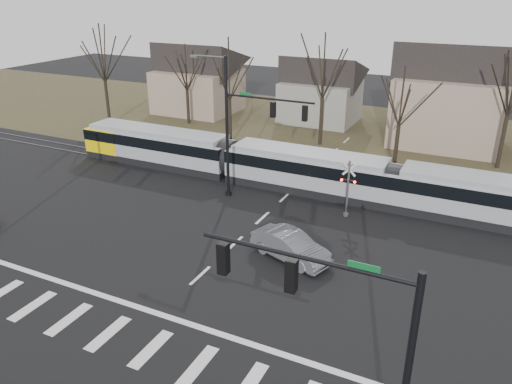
% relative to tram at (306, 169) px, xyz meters
% --- Properties ---
extents(ground, '(140.00, 140.00, 0.00)m').
position_rel_tram_xyz_m(ground, '(-0.80, -16.00, -1.70)').
color(ground, black).
extents(grass_verge, '(140.00, 28.00, 0.01)m').
position_rel_tram_xyz_m(grass_verge, '(-0.80, 16.00, -1.69)').
color(grass_verge, '#38331E').
rests_on(grass_verge, ground).
extents(crosswalk, '(27.00, 2.60, 0.01)m').
position_rel_tram_xyz_m(crosswalk, '(-0.80, -20.00, -1.69)').
color(crosswalk, silver).
rests_on(crosswalk, ground).
extents(stop_line, '(28.00, 0.35, 0.01)m').
position_rel_tram_xyz_m(stop_line, '(-0.80, -17.80, -1.69)').
color(stop_line, silver).
rests_on(stop_line, ground).
extents(lane_dashes, '(0.18, 30.00, 0.01)m').
position_rel_tram_xyz_m(lane_dashes, '(-0.80, -0.00, -1.69)').
color(lane_dashes, silver).
rests_on(lane_dashes, ground).
extents(rail_pair, '(90.00, 1.52, 0.06)m').
position_rel_tram_xyz_m(rail_pair, '(-0.80, -0.20, -1.67)').
color(rail_pair, '#59595E').
rests_on(rail_pair, ground).
extents(tram, '(41.12, 3.05, 3.12)m').
position_rel_tram_xyz_m(tram, '(0.00, 0.00, 0.00)').
color(tram, gray).
rests_on(tram, ground).
extents(sedan, '(4.73, 5.99, 1.63)m').
position_rel_tram_xyz_m(sedan, '(2.94, -10.15, -0.89)').
color(sedan, '#595C61').
rests_on(sedan, ground).
extents(signal_pole_near_right, '(6.72, 0.44, 8.00)m').
position_rel_tram_xyz_m(signal_pole_near_right, '(9.32, -22.00, 3.47)').
color(signal_pole_near_right, black).
rests_on(signal_pole_near_right, ground).
extents(signal_pole_far, '(9.28, 0.44, 10.20)m').
position_rel_tram_xyz_m(signal_pole_far, '(-3.20, -3.50, 4.00)').
color(signal_pole_far, black).
rests_on(signal_pole_far, ground).
extents(rail_crossing_signal, '(1.08, 0.36, 4.00)m').
position_rel_tram_xyz_m(rail_crossing_signal, '(4.20, -3.21, 0.19)').
color(rail_crossing_signal, '#59595B').
rests_on(rail_crossing_signal, ground).
extents(tree_row, '(59.20, 7.20, 10.00)m').
position_rel_tram_xyz_m(tree_row, '(1.20, 10.00, 3.30)').
color(tree_row, black).
rests_on(tree_row, ground).
extents(house_a, '(9.72, 8.64, 8.60)m').
position_rel_tram_xyz_m(house_a, '(-20.80, 18.00, 2.76)').
color(house_a, gray).
rests_on(house_a, ground).
extents(house_b, '(8.64, 7.56, 7.65)m').
position_rel_tram_xyz_m(house_b, '(-5.80, 20.00, 2.27)').
color(house_b, gray).
rests_on(house_b, ground).
extents(house_c, '(10.80, 8.64, 10.10)m').
position_rel_tram_xyz_m(house_c, '(8.20, 17.00, 3.53)').
color(house_c, gray).
rests_on(house_c, ground).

